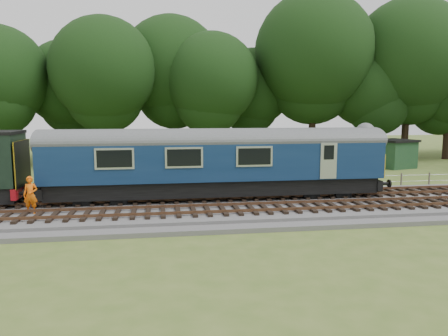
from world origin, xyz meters
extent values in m
plane|color=#4B6625|center=(0.00, 0.00, 0.00)|extent=(120.00, 120.00, 0.00)
cube|color=#4C4C4F|center=(0.00, 0.00, 0.17)|extent=(70.00, 7.00, 0.35)
cube|color=brown|center=(0.00, 0.68, 0.49)|extent=(66.50, 0.07, 0.14)
cube|color=brown|center=(0.00, 2.12, 0.49)|extent=(66.50, 0.07, 0.14)
cube|color=brown|center=(0.00, -2.32, 0.49)|extent=(66.50, 0.07, 0.14)
cube|color=brown|center=(0.00, -0.88, 0.49)|extent=(66.50, 0.07, 0.14)
cube|color=black|center=(-2.71, 1.40, 1.06)|extent=(17.46, 2.52, 0.85)
cube|color=#0D2549|center=(-2.71, 1.40, 2.48)|extent=(18.00, 2.80, 2.05)
cube|color=gold|center=(6.31, 1.40, 2.11)|extent=(0.06, 2.74, 1.30)
cube|color=black|center=(3.29, 1.40, 0.86)|extent=(2.60, 2.00, 0.55)
cube|color=black|center=(-8.71, 1.40, 0.86)|extent=(2.60, 2.00, 0.55)
cube|color=maroon|center=(-12.73, 1.40, 1.06)|extent=(0.25, 2.60, 0.55)
cube|color=gold|center=(-12.59, 1.40, 2.46)|extent=(0.06, 2.55, 2.30)
imported|color=orange|center=(-11.68, -0.81, 1.23)|extent=(0.65, 0.44, 1.75)
cube|color=#1C3E26|center=(14.95, 14.10, 1.16)|extent=(3.49, 3.49, 2.32)
cube|color=black|center=(14.95, 14.10, 2.42)|extent=(3.84, 3.84, 0.19)
camera|label=1|loc=(-5.78, -21.76, 5.16)|focal=35.00mm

